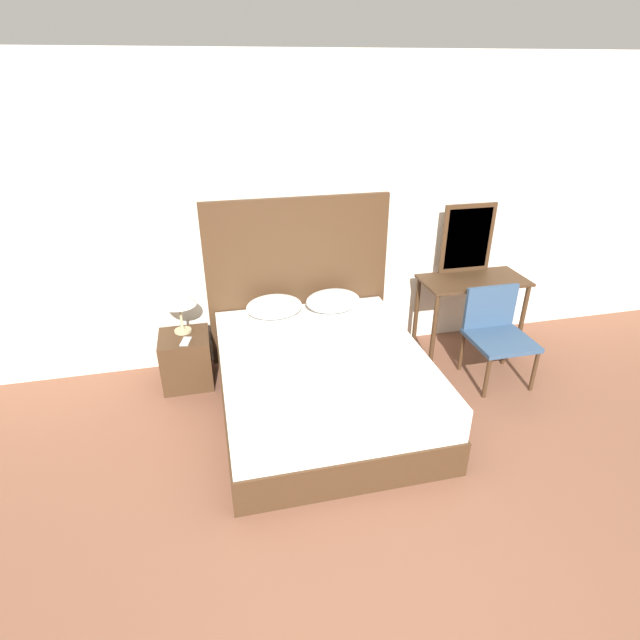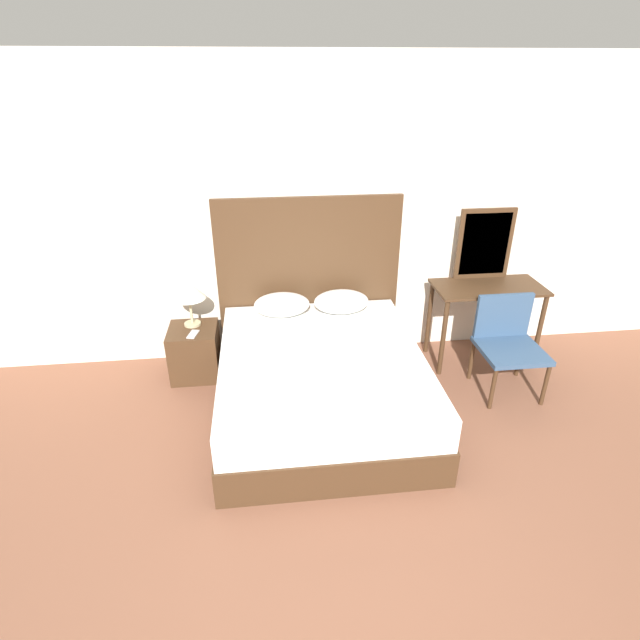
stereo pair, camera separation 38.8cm
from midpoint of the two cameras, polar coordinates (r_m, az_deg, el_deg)
ground_plane at (r=3.12m, az=7.89°, el=-28.87°), size 16.00×16.00×0.00m
wall_back at (r=4.57m, az=0.74°, el=11.55°), size 10.00×0.06×2.70m
bed at (r=4.07m, az=2.91°, el=-7.33°), size 1.62×1.91×0.55m
headboard at (r=4.69m, az=1.10°, el=4.58°), size 1.70×0.05×1.56m
pillow_left at (r=4.49m, az=-1.93°, el=1.71°), size 0.50×0.35×0.20m
pillow_right at (r=4.56m, az=4.89°, el=2.05°), size 0.50×0.35×0.20m
phone_on_bed at (r=4.10m, az=6.74°, el=-2.58°), size 0.15×0.16×0.01m
nightstand at (r=4.66m, az=-11.82°, el=-3.65°), size 0.43×0.43×0.47m
table_lamp at (r=4.48m, az=-12.44°, el=3.19°), size 0.30×0.30×0.43m
phone_on_nightstand at (r=4.45m, az=-11.91°, el=-1.66°), size 0.10×0.16×0.01m
vanity_desk at (r=4.92m, az=20.69°, el=2.12°), size 0.99×0.49×0.78m
vanity_mirror at (r=4.94m, az=20.49°, el=8.12°), size 0.52×0.03×0.66m
chair at (r=4.65m, az=22.93°, el=-2.09°), size 0.52×0.51×0.83m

